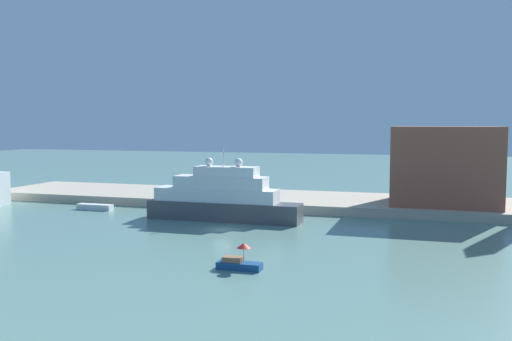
{
  "coord_description": "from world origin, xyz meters",
  "views": [
    {
      "loc": [
        26.93,
        -70.79,
        14.54
      ],
      "look_at": [
        2.97,
        6.0,
        7.82
      ],
      "focal_mm": 38.94,
      "sensor_mm": 36.0,
      "label": 1
    }
  ],
  "objects_px": {
    "work_barge": "(95,207)",
    "person_figure": "(190,192)",
    "harbor_building": "(445,165)",
    "large_yacht": "(222,199)",
    "parked_car": "(170,191)",
    "small_motorboat": "(239,262)",
    "mooring_bollard": "(263,200)"
  },
  "relations": [
    {
      "from": "large_yacht",
      "to": "small_motorboat",
      "type": "distance_m",
      "value": 29.06
    },
    {
      "from": "small_motorboat",
      "to": "work_barge",
      "type": "xyz_separation_m",
      "value": [
        -36.2,
        29.55,
        -0.28
      ]
    },
    {
      "from": "large_yacht",
      "to": "mooring_bollard",
      "type": "distance_m",
      "value": 10.95
    },
    {
      "from": "small_motorboat",
      "to": "parked_car",
      "type": "height_order",
      "value": "parked_car"
    },
    {
      "from": "small_motorboat",
      "to": "harbor_building",
      "type": "height_order",
      "value": "harbor_building"
    },
    {
      "from": "work_barge",
      "to": "parked_car",
      "type": "height_order",
      "value": "parked_car"
    },
    {
      "from": "work_barge",
      "to": "mooring_bollard",
      "type": "height_order",
      "value": "mooring_bollard"
    },
    {
      "from": "large_yacht",
      "to": "harbor_building",
      "type": "distance_m",
      "value": 37.25
    },
    {
      "from": "large_yacht",
      "to": "small_motorboat",
      "type": "relative_size",
      "value": 5.23
    },
    {
      "from": "work_barge",
      "to": "parked_car",
      "type": "bearing_deg",
      "value": 54.31
    },
    {
      "from": "large_yacht",
      "to": "small_motorboat",
      "type": "height_order",
      "value": "large_yacht"
    },
    {
      "from": "person_figure",
      "to": "small_motorboat",
      "type": "bearing_deg",
      "value": -59.89
    },
    {
      "from": "small_motorboat",
      "to": "person_figure",
      "type": "bearing_deg",
      "value": 120.11
    },
    {
      "from": "small_motorboat",
      "to": "mooring_bollard",
      "type": "height_order",
      "value": "small_motorboat"
    },
    {
      "from": "person_figure",
      "to": "mooring_bollard",
      "type": "xyz_separation_m",
      "value": [
        15.28,
        -4.2,
        -0.28
      ]
    },
    {
      "from": "work_barge",
      "to": "mooring_bollard",
      "type": "xyz_separation_m",
      "value": [
        27.77,
        7.14,
        1.45
      ]
    },
    {
      "from": "harbor_building",
      "to": "parked_car",
      "type": "height_order",
      "value": "harbor_building"
    },
    {
      "from": "person_figure",
      "to": "mooring_bollard",
      "type": "distance_m",
      "value": 15.85
    },
    {
      "from": "work_barge",
      "to": "mooring_bollard",
      "type": "bearing_deg",
      "value": 14.42
    },
    {
      "from": "parked_car",
      "to": "person_figure",
      "type": "distance_m",
      "value": 4.07
    },
    {
      "from": "large_yacht",
      "to": "person_figure",
      "type": "distance_m",
      "value": 18.73
    },
    {
      "from": "mooring_bollard",
      "to": "large_yacht",
      "type": "bearing_deg",
      "value": -108.61
    },
    {
      "from": "work_barge",
      "to": "person_figure",
      "type": "xyz_separation_m",
      "value": [
        12.49,
        11.34,
        1.73
      ]
    },
    {
      "from": "parked_car",
      "to": "person_figure",
      "type": "height_order",
      "value": "person_figure"
    },
    {
      "from": "person_figure",
      "to": "harbor_building",
      "type": "bearing_deg",
      "value": 4.01
    },
    {
      "from": "large_yacht",
      "to": "harbor_building",
      "type": "xyz_separation_m",
      "value": [
        32.51,
        17.61,
        4.54
      ]
    },
    {
      "from": "small_motorboat",
      "to": "parked_car",
      "type": "xyz_separation_m",
      "value": [
        -27.76,
        41.31,
        1.34
      ]
    },
    {
      "from": "harbor_building",
      "to": "mooring_bollard",
      "type": "bearing_deg",
      "value": -165.88
    },
    {
      "from": "work_barge",
      "to": "harbor_building",
      "type": "bearing_deg",
      "value": 14.27
    },
    {
      "from": "harbor_building",
      "to": "parked_car",
      "type": "distance_m",
      "value": 48.78
    },
    {
      "from": "harbor_building",
      "to": "parked_car",
      "type": "xyz_separation_m",
      "value": [
        -48.37,
        -2.69,
        -5.72
      ]
    },
    {
      "from": "mooring_bollard",
      "to": "parked_car",
      "type": "bearing_deg",
      "value": 166.56
    }
  ]
}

